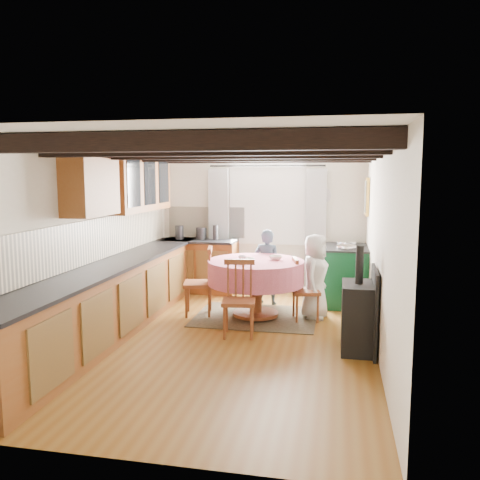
% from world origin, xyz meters
% --- Properties ---
extents(floor, '(3.60, 5.50, 0.00)m').
position_xyz_m(floor, '(0.00, 0.00, 0.00)').
color(floor, brown).
rests_on(floor, ground).
extents(ceiling, '(3.60, 5.50, 0.00)m').
position_xyz_m(ceiling, '(0.00, 0.00, 2.40)').
color(ceiling, white).
rests_on(ceiling, ground).
extents(wall_back, '(3.60, 0.00, 2.40)m').
position_xyz_m(wall_back, '(0.00, 2.75, 1.20)').
color(wall_back, silver).
rests_on(wall_back, ground).
extents(wall_front, '(3.60, 0.00, 2.40)m').
position_xyz_m(wall_front, '(0.00, -2.75, 1.20)').
color(wall_front, silver).
rests_on(wall_front, ground).
extents(wall_left, '(0.00, 5.50, 2.40)m').
position_xyz_m(wall_left, '(-1.80, 0.00, 1.20)').
color(wall_left, silver).
rests_on(wall_left, ground).
extents(wall_right, '(0.00, 5.50, 2.40)m').
position_xyz_m(wall_right, '(1.80, 0.00, 1.20)').
color(wall_right, silver).
rests_on(wall_right, ground).
extents(beam_a, '(3.60, 0.16, 0.16)m').
position_xyz_m(beam_a, '(0.00, -2.00, 2.31)').
color(beam_a, black).
rests_on(beam_a, ceiling).
extents(beam_b, '(3.60, 0.16, 0.16)m').
position_xyz_m(beam_b, '(0.00, -1.00, 2.31)').
color(beam_b, black).
rests_on(beam_b, ceiling).
extents(beam_c, '(3.60, 0.16, 0.16)m').
position_xyz_m(beam_c, '(0.00, 0.00, 2.31)').
color(beam_c, black).
rests_on(beam_c, ceiling).
extents(beam_d, '(3.60, 0.16, 0.16)m').
position_xyz_m(beam_d, '(0.00, 1.00, 2.31)').
color(beam_d, black).
rests_on(beam_d, ceiling).
extents(beam_e, '(3.60, 0.16, 0.16)m').
position_xyz_m(beam_e, '(0.00, 2.00, 2.31)').
color(beam_e, black).
rests_on(beam_e, ceiling).
extents(splash_left, '(0.02, 4.50, 0.55)m').
position_xyz_m(splash_left, '(-1.78, 0.30, 1.20)').
color(splash_left, beige).
rests_on(splash_left, wall_left).
extents(splash_back, '(1.40, 0.02, 0.55)m').
position_xyz_m(splash_back, '(-1.00, 2.73, 1.20)').
color(splash_back, beige).
rests_on(splash_back, wall_back).
extents(base_cabinet_left, '(0.60, 5.30, 0.88)m').
position_xyz_m(base_cabinet_left, '(-1.50, 0.00, 0.44)').
color(base_cabinet_left, brown).
rests_on(base_cabinet_left, floor).
extents(base_cabinet_back, '(1.30, 0.60, 0.88)m').
position_xyz_m(base_cabinet_back, '(-1.05, 2.45, 0.44)').
color(base_cabinet_back, brown).
rests_on(base_cabinet_back, floor).
extents(worktop_left, '(0.64, 5.30, 0.04)m').
position_xyz_m(worktop_left, '(-1.48, 0.00, 0.90)').
color(worktop_left, black).
rests_on(worktop_left, base_cabinet_left).
extents(worktop_back, '(1.30, 0.64, 0.04)m').
position_xyz_m(worktop_back, '(-1.05, 2.43, 0.90)').
color(worktop_back, black).
rests_on(worktop_back, base_cabinet_back).
extents(wall_cabinet_glass, '(0.34, 1.80, 0.90)m').
position_xyz_m(wall_cabinet_glass, '(-1.63, 1.20, 1.95)').
color(wall_cabinet_glass, brown).
rests_on(wall_cabinet_glass, wall_left).
extents(wall_cabinet_solid, '(0.34, 0.90, 0.70)m').
position_xyz_m(wall_cabinet_solid, '(-1.63, -0.30, 1.90)').
color(wall_cabinet_solid, brown).
rests_on(wall_cabinet_solid, wall_left).
extents(window_frame, '(1.34, 0.03, 1.54)m').
position_xyz_m(window_frame, '(0.10, 2.73, 1.60)').
color(window_frame, white).
rests_on(window_frame, wall_back).
extents(window_pane, '(1.20, 0.01, 1.40)m').
position_xyz_m(window_pane, '(0.10, 2.74, 1.60)').
color(window_pane, white).
rests_on(window_pane, wall_back).
extents(curtain_left, '(0.35, 0.10, 2.10)m').
position_xyz_m(curtain_left, '(-0.75, 2.65, 1.10)').
color(curtain_left, '#A8A8A8').
rests_on(curtain_left, wall_back).
extents(curtain_right, '(0.35, 0.10, 2.10)m').
position_xyz_m(curtain_right, '(0.95, 2.65, 1.10)').
color(curtain_right, '#A8A8A8').
rests_on(curtain_right, wall_back).
extents(curtain_rod, '(2.00, 0.03, 0.03)m').
position_xyz_m(curtain_rod, '(0.10, 2.65, 2.20)').
color(curtain_rod, black).
rests_on(curtain_rod, wall_back).
extents(wall_picture, '(0.04, 0.50, 0.60)m').
position_xyz_m(wall_picture, '(1.77, 2.30, 1.70)').
color(wall_picture, gold).
rests_on(wall_picture, wall_right).
extents(wall_plate, '(0.30, 0.02, 0.30)m').
position_xyz_m(wall_plate, '(1.05, 2.72, 1.70)').
color(wall_plate, silver).
rests_on(wall_plate, wall_back).
extents(rug, '(1.73, 1.35, 0.01)m').
position_xyz_m(rug, '(0.19, 1.02, 0.01)').
color(rug, brown).
rests_on(rug, floor).
extents(dining_table, '(1.38, 1.38, 0.83)m').
position_xyz_m(dining_table, '(0.19, 1.02, 0.42)').
color(dining_table, '#B8495F').
rests_on(dining_table, floor).
extents(chair_near, '(0.47, 0.49, 0.97)m').
position_xyz_m(chair_near, '(0.11, 0.14, 0.49)').
color(chair_near, brown).
rests_on(chair_near, floor).
extents(chair_left, '(0.53, 0.52, 1.01)m').
position_xyz_m(chair_left, '(-0.66, 0.98, 0.50)').
color(chair_left, brown).
rests_on(chair_left, floor).
extents(chair_right, '(0.48, 0.47, 0.90)m').
position_xyz_m(chair_right, '(0.90, 1.02, 0.45)').
color(chair_right, brown).
rests_on(chair_right, floor).
extents(aga_range, '(0.66, 1.02, 0.94)m').
position_xyz_m(aga_range, '(1.47, 2.06, 0.47)').
color(aga_range, '#0B381C').
rests_on(aga_range, floor).
extents(cast_iron_stove, '(0.37, 0.62, 1.24)m').
position_xyz_m(cast_iron_stove, '(1.58, -0.11, 0.62)').
color(cast_iron_stove, black).
rests_on(cast_iron_stove, floor).
extents(child_far, '(0.47, 0.34, 1.20)m').
position_xyz_m(child_far, '(0.24, 1.79, 0.60)').
color(child_far, '#3C4F63').
rests_on(child_far, floor).
extents(child_right, '(0.49, 0.65, 1.21)m').
position_xyz_m(child_right, '(1.02, 1.16, 0.61)').
color(child_right, silver).
rests_on(child_right, floor).
extents(bowl_a, '(0.27, 0.27, 0.05)m').
position_xyz_m(bowl_a, '(0.08, 0.92, 0.85)').
color(bowl_a, silver).
rests_on(bowl_a, dining_table).
extents(bowl_b, '(0.23, 0.23, 0.06)m').
position_xyz_m(bowl_b, '(0.46, 1.13, 0.86)').
color(bowl_b, silver).
rests_on(bowl_b, dining_table).
extents(cup, '(0.14, 0.14, 0.10)m').
position_xyz_m(cup, '(0.03, 0.78, 0.88)').
color(cup, silver).
rests_on(cup, dining_table).
extents(canister_tall, '(0.14, 0.14, 0.25)m').
position_xyz_m(canister_tall, '(-1.40, 2.37, 1.04)').
color(canister_tall, '#262628').
rests_on(canister_tall, worktop_back).
extents(canister_wide, '(0.19, 0.19, 0.21)m').
position_xyz_m(canister_wide, '(-1.02, 2.46, 1.02)').
color(canister_wide, '#262628').
rests_on(canister_wide, worktop_back).
extents(canister_slim, '(0.09, 0.09, 0.25)m').
position_xyz_m(canister_slim, '(-0.77, 2.47, 1.05)').
color(canister_slim, '#262628').
rests_on(canister_slim, worktop_back).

